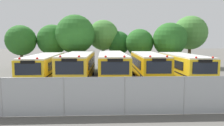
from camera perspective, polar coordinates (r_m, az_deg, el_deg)
The scene contains 16 objects.
ground_plane at distance 21.03m, azimuth 0.29°, elevation -4.34°, with size 160.00×160.00×0.00m, color #595651.
school_bus_0 at distance 21.70m, azimuth -17.68°, elevation -0.75°, with size 2.58×9.68×2.53m.
school_bus_1 at distance 20.75m, azimuth -8.99°, elevation -0.59°, with size 2.82×9.78×2.70m.
school_bus_2 at distance 21.00m, azimuth -0.01°, elevation -0.45°, with size 2.63×10.81×2.69m.
school_bus_3 at distance 21.12m, azimuth 9.59°, elevation -0.55°, with size 2.65×9.36×2.66m.
school_bus_4 at distance 21.99m, azimuth 18.46°, elevation -0.64°, with size 2.48×9.21×2.56m.
tree_0 at distance 29.98m, azimuth -23.11°, elevation 5.82°, with size 3.91×3.91×5.77m.
tree_1 at distance 30.14m, azimuth -15.87°, elevation 6.04°, with size 4.14×4.14×5.94m.
tree_2 at distance 28.20m, azimuth -9.86°, elevation 7.56°, with size 5.03×5.03×7.10m.
tree_3 at distance 30.59m, azimuth -2.22°, elevation 7.42°, with size 4.29×4.29×6.70m.
tree_4 at distance 30.50m, azimuth 1.46°, elevation 5.44°, with size 3.41×3.33×5.11m.
tree_5 at distance 29.30m, azimuth 7.19°, elevation 5.33°, with size 3.79×3.79×5.37m.
tree_6 at distance 29.19m, azimuth 15.51°, elevation 6.28°, with size 4.42×4.40×6.13m.
tree_7 at distance 33.07m, azimuth 19.95°, elevation 7.80°, with size 4.83×4.83×7.32m.
chainlink_fence at distance 10.86m, azimuth 3.44°, elevation -8.64°, with size 18.32×0.07×1.99m.
traffic_cone at distance 12.40m, azimuth 16.50°, elevation -10.42°, with size 0.49×0.49×0.65m, color #EA5914.
Camera 1 is at (-1.01, -20.67, 3.78)m, focal length 34.18 mm.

